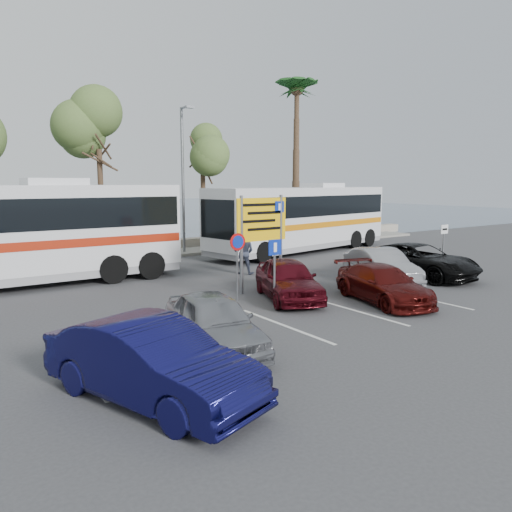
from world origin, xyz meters
TOP-DOWN VIEW (x-y plane):
  - ground at (0.00, 0.00)m, footprint 120.00×120.00m
  - kerb_strip at (0.00, 14.00)m, footprint 44.00×2.40m
  - seawall at (0.00, 16.00)m, footprint 48.00×0.80m
  - sea at (0.00, 60.00)m, footprint 140.00×140.00m
  - tree_mid at (-1.50, 14.00)m, footprint 3.20×3.20m
  - tree_right at (4.50, 14.00)m, footprint 3.20×3.20m
  - palm_tree at (11.50, 14.00)m, footprint 4.80×4.80m
  - street_lamp_right at (3.00, 13.52)m, footprint 0.45×1.15m
  - direction_sign at (1.00, 3.20)m, footprint 2.20×0.12m
  - sign_no_stop at (-0.60, 2.38)m, footprint 0.60×0.08m
  - sign_parking at (-0.20, 0.79)m, footprint 0.50×0.07m
  - sign_taxi at (9.80, 1.49)m, footprint 0.50×0.07m
  - lane_markings at (-1.14, -1.00)m, footprint 12.02×4.20m
  - coach_bus_left at (-6.95, 9.09)m, footprint 13.59×2.96m
  - coach_bus_right at (9.09, 10.50)m, footprint 13.23×4.95m
  - car_silver_a at (-3.89, -1.66)m, footprint 2.36×4.33m
  - car_blue at (-6.29, -3.50)m, footprint 3.02×4.89m
  - car_maroon at (3.33, -0.68)m, footprint 2.81×4.62m
  - car_red at (0.93, 1.50)m, footprint 3.20×4.55m
  - suv_black at (8.13, 1.50)m, footprint 2.68×5.33m
  - car_silver_b at (5.73, 1.50)m, footprint 2.94×4.54m
  - pedestrian_far at (2.38, 6.50)m, footprint 1.19×1.22m

SIDE VIEW (x-z plane):
  - ground at x=0.00m, z-range 0.00..0.00m
  - lane_markings at x=-1.14m, z-range 0.00..0.01m
  - sea at x=0.00m, z-range 0.01..0.01m
  - kerb_strip at x=0.00m, z-range 0.00..0.15m
  - seawall at x=0.00m, z-range 0.00..0.60m
  - car_maroon at x=3.33m, z-range 0.00..1.25m
  - car_silver_a at x=-3.89m, z-range 0.00..1.40m
  - car_silver_b at x=5.73m, z-range 0.00..1.41m
  - car_red at x=0.93m, z-range 0.00..1.44m
  - suv_black at x=8.13m, z-range 0.00..1.45m
  - car_blue at x=-6.29m, z-range 0.00..1.52m
  - pedestrian_far at x=2.38m, z-range 0.00..1.98m
  - sign_taxi at x=9.80m, z-range 0.32..2.52m
  - sign_parking at x=-0.20m, z-range 0.34..2.59m
  - sign_no_stop at x=-0.60m, z-range 0.40..2.75m
  - coach_bus_right at x=9.09m, z-range -0.15..3.89m
  - coach_bus_left at x=-6.95m, z-range -0.15..4.08m
  - direction_sign at x=1.00m, z-range 0.63..4.23m
  - street_lamp_right at x=3.00m, z-range 0.59..8.60m
  - tree_right at x=4.50m, z-range 2.47..9.87m
  - tree_mid at x=-1.50m, z-range 2.65..10.65m
  - palm_tree at x=11.50m, z-range 4.27..15.47m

